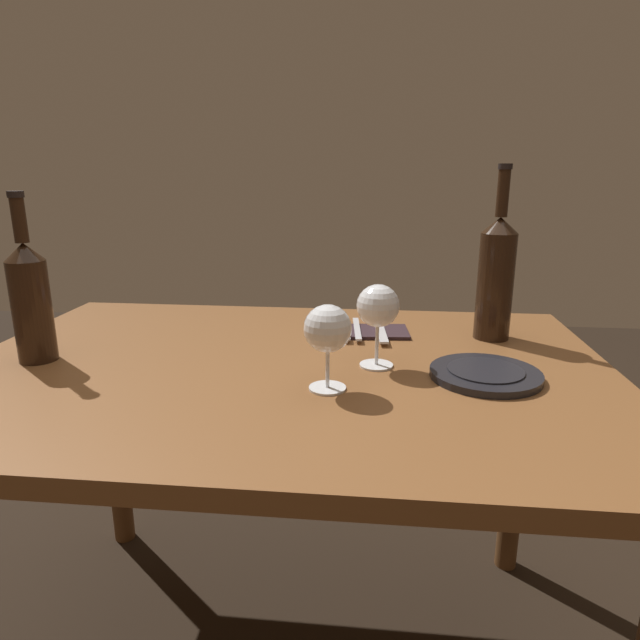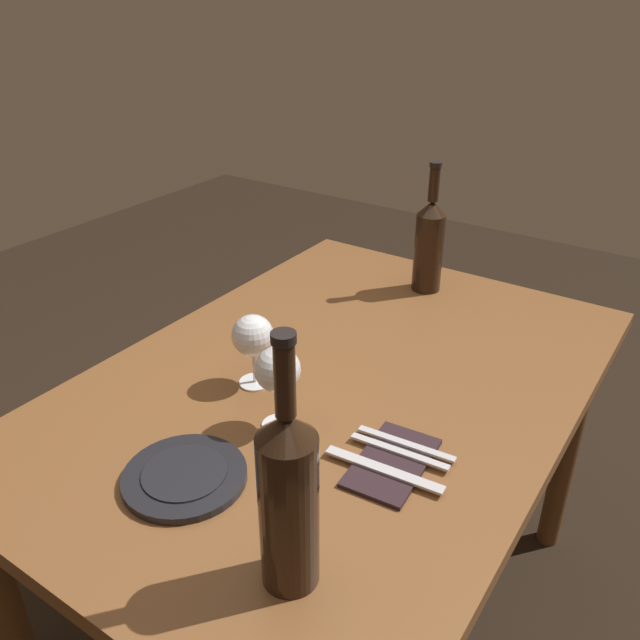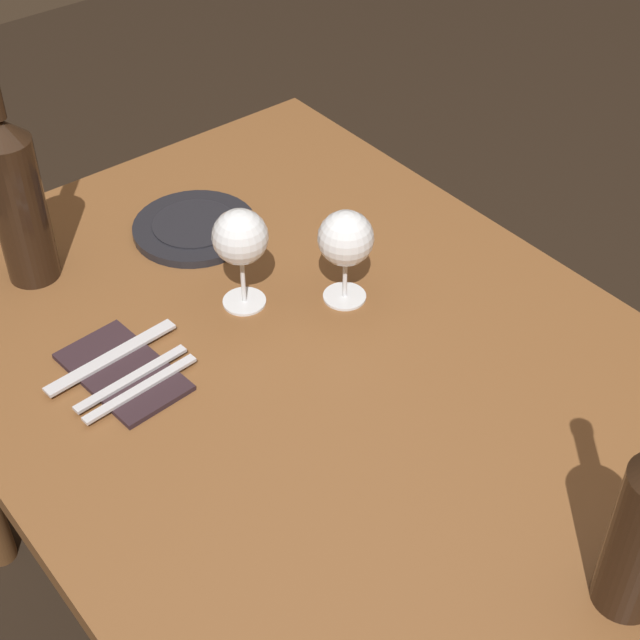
{
  "view_description": "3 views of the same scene",
  "coord_description": "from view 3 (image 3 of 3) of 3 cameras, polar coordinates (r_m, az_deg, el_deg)",
  "views": [
    {
      "loc": [
        0.18,
        -1.02,
        1.11
      ],
      "look_at": [
        0.08,
        -0.08,
        0.85
      ],
      "focal_mm": 30.65,
      "sensor_mm": 36.0,
      "label": 1
    },
    {
      "loc": [
        0.94,
        0.6,
        1.48
      ],
      "look_at": [
        -0.01,
        -0.04,
        0.86
      ],
      "focal_mm": 36.58,
      "sensor_mm": 36.0,
      "label": 2
    },
    {
      "loc": [
        -0.77,
        0.61,
        1.69
      ],
      "look_at": [
        0.03,
        -0.02,
        0.8
      ],
      "focal_mm": 54.7,
      "sensor_mm": 36.0,
      "label": 3
    }
  ],
  "objects": [
    {
      "name": "dining_table",
      "position": [
        1.43,
        0.08,
        -5.5
      ],
      "size": [
        1.3,
        0.9,
        0.74
      ],
      "color": "brown",
      "rests_on": "ground"
    },
    {
      "name": "fork_outer",
      "position": [
        1.35,
        -10.44,
        -3.95
      ],
      "size": [
        0.03,
        0.18,
        0.0
      ],
      "color": "silver",
      "rests_on": "folded_napkin"
    },
    {
      "name": "table_knife",
      "position": [
        1.4,
        -12.1,
        -2.12
      ],
      "size": [
        0.04,
        0.21,
        0.0
      ],
      "color": "silver",
      "rests_on": "folded_napkin"
    },
    {
      "name": "dinner_plate",
      "position": [
        1.63,
        -7.34,
        5.4
      ],
      "size": [
        0.2,
        0.2,
        0.02
      ],
      "color": "black",
      "rests_on": "dining_table"
    },
    {
      "name": "fork_inner",
      "position": [
        1.36,
        -10.98,
        -3.37
      ],
      "size": [
        0.03,
        0.18,
        0.0
      ],
      "color": "silver",
      "rests_on": "folded_napkin"
    },
    {
      "name": "wine_glass_left",
      "position": [
        1.41,
        -4.64,
        4.76
      ],
      "size": [
        0.08,
        0.08,
        0.16
      ],
      "color": "white",
      "rests_on": "dining_table"
    },
    {
      "name": "wine_bottle_second",
      "position": [
        1.51,
        -17.32,
        6.93
      ],
      "size": [
        0.08,
        0.08,
        0.39
      ],
      "color": "black",
      "rests_on": "dining_table"
    },
    {
      "name": "wine_glass_right",
      "position": [
        1.42,
        1.52,
        4.68
      ],
      "size": [
        0.08,
        0.08,
        0.15
      ],
      "color": "white",
      "rests_on": "dining_table"
    },
    {
      "name": "folded_napkin",
      "position": [
        1.38,
        -11.46,
        -2.99
      ],
      "size": [
        0.2,
        0.13,
        0.01
      ],
      "color": "#2D1E23",
      "rests_on": "dining_table"
    }
  ]
}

